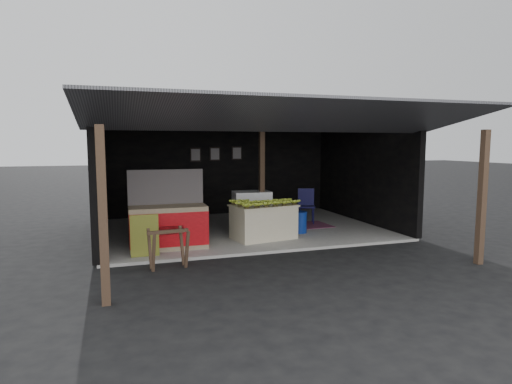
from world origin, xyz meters
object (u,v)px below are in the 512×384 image
object	(u,v)px
sawhorse	(168,244)
water_barrel	(300,223)
banana_table	(263,222)
white_crate	(252,211)
neighbor_stall	(168,225)
plastic_chair	(306,203)

from	to	relation	value
sawhorse	water_barrel	world-z (taller)	sawhorse
banana_table	water_barrel	distance (m)	1.13
white_crate	sawhorse	xyz separation A→B (m)	(-2.34, -2.44, -0.11)
white_crate	sawhorse	bearing A→B (deg)	-129.47
water_barrel	sawhorse	bearing A→B (deg)	-150.69
banana_table	white_crate	bearing A→B (deg)	80.52
neighbor_stall	water_barrel	world-z (taller)	neighbor_stall
neighbor_stall	water_barrel	distance (m)	3.32
banana_table	sawhorse	bearing A→B (deg)	-156.23
neighbor_stall	sawhorse	world-z (taller)	neighbor_stall
white_crate	water_barrel	distance (m)	1.22
sawhorse	plastic_chair	world-z (taller)	plastic_chair
neighbor_stall	water_barrel	bearing A→B (deg)	10.39
water_barrel	banana_table	bearing A→B (deg)	-162.38
water_barrel	plastic_chair	distance (m)	1.41
sawhorse	banana_table	bearing A→B (deg)	27.60
neighbor_stall	plastic_chair	bearing A→B (deg)	24.31
water_barrel	plastic_chair	xyz separation A→B (m)	(0.71, 1.18, 0.31)
neighbor_stall	plastic_chair	distance (m)	4.34
banana_table	water_barrel	size ratio (longest dim) A/B	3.16
sawhorse	plastic_chair	distance (m)	5.17
banana_table	plastic_chair	distance (m)	2.35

